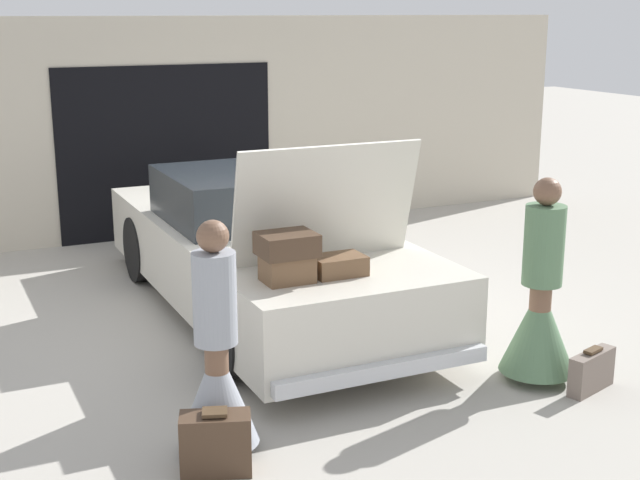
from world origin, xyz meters
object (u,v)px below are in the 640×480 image
at_px(person_right, 540,310).
at_px(suitcase_beside_left_person, 216,443).
at_px(person_left, 217,372).
at_px(suitcase_beside_right_person, 592,371).
at_px(car, 262,249).

height_order(person_right, suitcase_beside_left_person, person_right).
relative_size(person_right, suitcase_beside_left_person, 3.30).
distance_m(person_left, suitcase_beside_right_person, 2.98).
bearing_deg(suitcase_beside_right_person, person_right, 124.85).
relative_size(car, person_left, 3.06).
bearing_deg(person_left, suitcase_beside_left_person, -21.96).
relative_size(car, suitcase_beside_right_person, 9.71).
relative_size(car, suitcase_beside_left_person, 9.79).
relative_size(car, person_right, 2.97).
distance_m(suitcase_beside_left_person, suitcase_beside_right_person, 3.04).
relative_size(person_right, suitcase_beside_right_person, 3.27).
bearing_deg(car, suitcase_beside_right_person, -61.12).
height_order(car, suitcase_beside_left_person, car).
relative_size(person_left, suitcase_beside_left_person, 3.20).
height_order(suitcase_beside_left_person, suitcase_beside_right_person, suitcase_beside_left_person).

